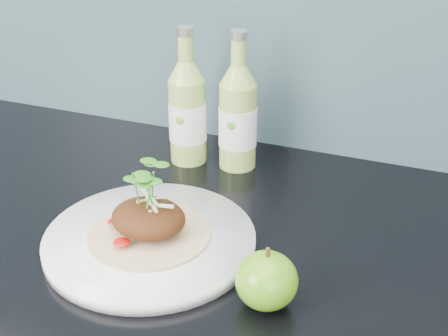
{
  "coord_description": "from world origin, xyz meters",
  "views": [
    {
      "loc": [
        0.3,
        1.04,
        1.37
      ],
      "look_at": [
        0.05,
        1.69,
        1.0
      ],
      "focal_mm": 50.0,
      "sensor_mm": 36.0,
      "label": 1
    }
  ],
  "objects_px": {
    "dinner_plate": "(150,240)",
    "cider_bottle_right": "(238,117)",
    "green_apple": "(267,281)",
    "cider_bottle_left": "(187,112)"
  },
  "relations": [
    {
      "from": "green_apple",
      "to": "cider_bottle_right",
      "type": "bearing_deg",
      "value": 115.48
    },
    {
      "from": "dinner_plate",
      "to": "green_apple",
      "type": "height_order",
      "value": "green_apple"
    },
    {
      "from": "green_apple",
      "to": "cider_bottle_left",
      "type": "relative_size",
      "value": 0.38
    },
    {
      "from": "green_apple",
      "to": "dinner_plate",
      "type": "bearing_deg",
      "value": 162.34
    },
    {
      "from": "cider_bottle_left",
      "to": "cider_bottle_right",
      "type": "xyz_separation_m",
      "value": [
        0.08,
        0.01,
        0.0
      ]
    },
    {
      "from": "green_apple",
      "to": "cider_bottle_right",
      "type": "xyz_separation_m",
      "value": [
        -0.15,
        0.31,
        0.05
      ]
    },
    {
      "from": "green_apple",
      "to": "cider_bottle_left",
      "type": "xyz_separation_m",
      "value": [
        -0.23,
        0.3,
        0.05
      ]
    },
    {
      "from": "cider_bottle_right",
      "to": "cider_bottle_left",
      "type": "bearing_deg",
      "value": 164.87
    },
    {
      "from": "cider_bottle_left",
      "to": "cider_bottle_right",
      "type": "relative_size",
      "value": 1.0
    },
    {
      "from": "dinner_plate",
      "to": "cider_bottle_right",
      "type": "distance_m",
      "value": 0.27
    }
  ]
}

